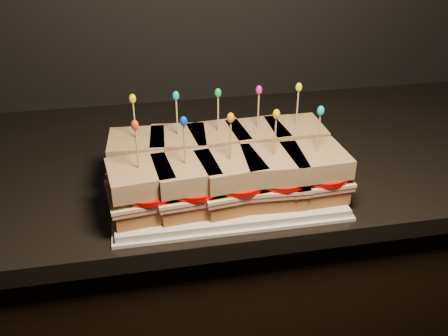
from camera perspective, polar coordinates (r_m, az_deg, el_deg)
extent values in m
cube|color=black|center=(1.33, -9.56, -16.34)|extent=(2.44, 0.60, 0.83)
cube|color=black|center=(1.07, -11.45, 0.12)|extent=(2.48, 0.64, 0.03)
cube|color=silver|center=(0.92, 0.00, -2.49)|extent=(0.40, 0.25, 0.02)
cube|color=silver|center=(0.92, 0.00, -2.81)|extent=(0.41, 0.26, 0.01)
cube|color=brown|center=(0.95, -9.63, -0.43)|extent=(0.11, 0.11, 0.03)
cube|color=#CB6D6A|center=(0.94, -9.72, 0.51)|extent=(0.12, 0.11, 0.01)
cube|color=#FBDF9E|center=(0.93, -9.76, 0.88)|extent=(0.12, 0.11, 0.01)
cylinder|color=#C80705|center=(0.93, -9.04, 1.18)|extent=(0.10, 0.10, 0.01)
cube|color=#5F3613|center=(0.92, -9.91, 2.47)|extent=(0.11, 0.11, 0.03)
cylinder|color=tan|center=(0.90, -10.16, 5.15)|extent=(0.00, 0.00, 0.09)
ellipsoid|color=yellow|center=(0.88, -10.41, 7.81)|extent=(0.01, 0.01, 0.02)
cube|color=brown|center=(0.95, -5.11, -0.01)|extent=(0.11, 0.11, 0.03)
cube|color=#CB6D6A|center=(0.94, -5.15, 0.93)|extent=(0.12, 0.11, 0.01)
cube|color=#FBDF9E|center=(0.94, -5.17, 1.30)|extent=(0.12, 0.12, 0.01)
cylinder|color=#C80705|center=(0.93, -4.42, 1.61)|extent=(0.10, 0.10, 0.01)
cube|color=#5F3613|center=(0.92, -5.25, 2.90)|extent=(0.11, 0.11, 0.03)
cylinder|color=tan|center=(0.90, -5.39, 5.57)|extent=(0.00, 0.00, 0.09)
ellipsoid|color=#08A3B6|center=(0.89, -5.52, 8.23)|extent=(0.01, 0.01, 0.02)
cube|color=brown|center=(0.96, -0.64, 0.41)|extent=(0.11, 0.11, 0.03)
cube|color=#CB6D6A|center=(0.95, -0.64, 1.34)|extent=(0.12, 0.11, 0.01)
cube|color=#FBDF9E|center=(0.95, -0.64, 1.71)|extent=(0.12, 0.12, 0.01)
cylinder|color=#C80705|center=(0.94, 0.14, 2.02)|extent=(0.10, 0.10, 0.01)
cube|color=#5F3613|center=(0.93, -0.65, 3.30)|extent=(0.11, 0.11, 0.03)
cylinder|color=tan|center=(0.91, -0.67, 5.96)|extent=(0.00, 0.00, 0.09)
ellipsoid|color=green|center=(0.90, -0.69, 8.60)|extent=(0.01, 0.01, 0.02)
cube|color=brown|center=(0.97, 3.73, 0.81)|extent=(0.11, 0.11, 0.03)
cube|color=#CB6D6A|center=(0.96, 3.76, 1.73)|extent=(0.12, 0.11, 0.01)
cube|color=#FBDF9E|center=(0.96, 3.78, 2.10)|extent=(0.12, 0.12, 0.01)
cylinder|color=#C80705|center=(0.95, 4.58, 2.40)|extent=(0.10, 0.10, 0.01)
cube|color=#5F3613|center=(0.95, 3.83, 3.67)|extent=(0.11, 0.11, 0.03)
cylinder|color=tan|center=(0.93, 3.93, 6.29)|extent=(0.00, 0.00, 0.09)
ellipsoid|color=#D211A8|center=(0.91, 4.02, 8.89)|extent=(0.01, 0.01, 0.02)
cube|color=brown|center=(0.99, 7.94, 1.20)|extent=(0.10, 0.10, 0.03)
cube|color=#CB6D6A|center=(0.98, 8.01, 2.10)|extent=(0.11, 0.10, 0.01)
cube|color=#FBDF9E|center=(0.98, 8.04, 2.47)|extent=(0.11, 0.11, 0.01)
cylinder|color=#C80705|center=(0.98, 8.85, 2.76)|extent=(0.10, 0.10, 0.01)
cube|color=#5F3613|center=(0.97, 8.16, 4.00)|extent=(0.10, 0.10, 0.03)
cylinder|color=tan|center=(0.95, 8.36, 6.57)|extent=(0.00, 0.00, 0.09)
ellipsoid|color=#DEEC0F|center=(0.93, 8.56, 9.12)|extent=(0.01, 0.01, 0.02)
cube|color=brown|center=(0.85, -9.30, -4.14)|extent=(0.11, 0.11, 0.03)
cube|color=#CB6D6A|center=(0.84, -9.40, -3.13)|extent=(0.12, 0.12, 0.01)
cube|color=#FBDF9E|center=(0.84, -9.44, -2.73)|extent=(0.12, 0.12, 0.01)
cylinder|color=#C80705|center=(0.83, -8.63, -2.43)|extent=(0.10, 0.10, 0.01)
cube|color=#5F3613|center=(0.82, -9.60, -1.01)|extent=(0.11, 0.11, 0.03)
cylinder|color=tan|center=(0.80, -9.88, 1.91)|extent=(0.00, 0.00, 0.09)
ellipsoid|color=red|center=(0.78, -10.16, 4.85)|extent=(0.01, 0.01, 0.02)
cube|color=brown|center=(0.85, -4.26, -3.65)|extent=(0.11, 0.11, 0.03)
cube|color=#CB6D6A|center=(0.84, -4.30, -2.65)|extent=(0.12, 0.11, 0.01)
cube|color=#FBDF9E|center=(0.84, -4.32, -2.24)|extent=(0.12, 0.12, 0.01)
cylinder|color=#C80705|center=(0.83, -3.47, -1.93)|extent=(0.10, 0.10, 0.01)
cube|color=#5F3613|center=(0.82, -4.39, -0.52)|extent=(0.11, 0.11, 0.03)
cylinder|color=tan|center=(0.80, -4.52, 2.40)|extent=(0.00, 0.00, 0.09)
ellipsoid|color=#0437E2|center=(0.78, -4.65, 5.34)|extent=(0.01, 0.01, 0.02)
cube|color=brown|center=(0.86, 0.71, -3.15)|extent=(0.11, 0.11, 0.03)
cube|color=#CB6D6A|center=(0.85, 0.71, -2.15)|extent=(0.12, 0.12, 0.01)
cube|color=#FBDF9E|center=(0.85, 0.72, -1.75)|extent=(0.12, 0.12, 0.01)
cylinder|color=#C80705|center=(0.84, 1.60, -1.44)|extent=(0.10, 0.10, 0.01)
cube|color=#5F3613|center=(0.83, 0.73, -0.03)|extent=(0.11, 0.11, 0.03)
cylinder|color=tan|center=(0.81, 0.75, 2.86)|extent=(0.00, 0.00, 0.09)
ellipsoid|color=orange|center=(0.79, 0.77, 5.77)|extent=(0.01, 0.01, 0.02)
cube|color=brown|center=(0.88, 5.52, -2.64)|extent=(0.10, 0.10, 0.03)
cube|color=#CB6D6A|center=(0.87, 5.58, -1.65)|extent=(0.11, 0.11, 0.01)
cube|color=#FBDF9E|center=(0.87, 5.60, -1.25)|extent=(0.12, 0.11, 0.01)
cylinder|color=#C80705|center=(0.86, 6.50, -0.94)|extent=(0.10, 0.10, 0.01)
cube|color=#5F3613|center=(0.85, 5.69, 0.44)|extent=(0.11, 0.11, 0.03)
cylinder|color=tan|center=(0.83, 5.85, 3.28)|extent=(0.00, 0.00, 0.09)
ellipsoid|color=#ECB30E|center=(0.81, 6.01, 6.14)|extent=(0.01, 0.01, 0.02)
cube|color=brown|center=(0.90, 10.13, -2.13)|extent=(0.10, 0.10, 0.03)
cube|color=#CB6D6A|center=(0.89, 10.23, -1.16)|extent=(0.11, 0.11, 0.01)
cube|color=#FBDF9E|center=(0.89, 10.27, -0.77)|extent=(0.12, 0.11, 0.01)
cylinder|color=#C80705|center=(0.88, 11.17, -0.47)|extent=(0.10, 0.10, 0.01)
cube|color=#5F3613|center=(0.87, 10.43, 0.88)|extent=(0.11, 0.11, 0.03)
cylinder|color=tan|center=(0.85, 10.72, 3.66)|extent=(0.00, 0.00, 0.09)
ellipsoid|color=#14ABC0|center=(0.84, 11.00, 6.44)|extent=(0.01, 0.01, 0.02)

